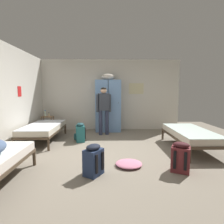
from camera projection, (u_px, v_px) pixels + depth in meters
The scene contains 13 objects.
ground_plane at pixel (112, 153), 4.35m from camera, with size 8.72×8.72×0.00m, color gray.
room_backdrop at pixel (67, 96), 5.50m from camera, with size 5.18×5.51×2.62m.
locker_bank at pixel (108, 105), 6.67m from camera, with size 0.90×0.55×2.07m.
shelf_unit at pixel (48, 123), 6.54m from camera, with size 0.38×0.30×0.57m.
bed_right at pixel (190, 134), 4.65m from camera, with size 0.90×1.90×0.49m.
bed_left_rear at pixel (44, 128), 5.39m from camera, with size 0.90×1.90×0.49m.
person_traveler at pixel (104, 106), 6.10m from camera, with size 0.49×0.28×1.58m.
water_bottle at pixel (45, 114), 6.52m from camera, with size 0.06×0.06×0.22m.
lotion_bottle at pixel (49, 115), 6.47m from camera, with size 0.05×0.05×0.14m.
backpack_teal at pixel (80, 133), 5.34m from camera, with size 0.38×0.36×0.55m.
backpack_navy at pixel (93, 160), 3.21m from camera, with size 0.41×0.40×0.55m.
backpack_maroon at pixel (181, 158), 3.35m from camera, with size 0.39×0.40×0.55m.
clothes_pile_pink at pixel (129, 164), 3.62m from camera, with size 0.52×0.50×0.09m.
Camera 1 is at (-0.12, -4.21, 1.46)m, focal length 29.58 mm.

